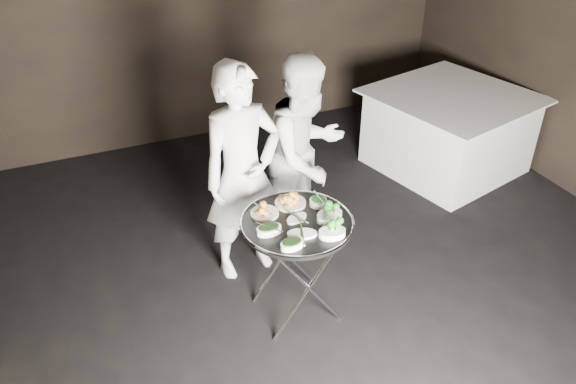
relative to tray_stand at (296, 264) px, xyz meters
name	(u,v)px	position (x,y,z in m)	size (l,w,h in m)	color
floor	(337,344)	(0.14, -0.40, -0.47)	(6.00, 7.00, 0.05)	black
wall_back	(187,3)	(0.14, 3.12, 1.06)	(6.00, 0.05, 3.00)	black
tray_stand	(296,264)	(0.00, 0.00, 0.00)	(0.54, 0.45, 0.79)	silver
serving_tray	(297,223)	(0.00, 0.00, 0.35)	(0.77, 0.77, 0.04)	black
potato_plate_a	(264,211)	(-0.17, 0.16, 0.39)	(0.19, 0.19, 0.07)	beige
potato_plate_b	(290,200)	(0.04, 0.21, 0.40)	(0.22, 0.22, 0.08)	beige
greens_bowl	(318,201)	(0.22, 0.12, 0.40)	(0.12, 0.12, 0.07)	white
asparagus_plate_a	(297,218)	(0.01, 0.02, 0.38)	(0.19, 0.15, 0.03)	white
asparagus_plate_b	(302,233)	(-0.03, -0.15, 0.38)	(0.22, 0.17, 0.04)	white
spinach_bowl_a	(269,229)	(-0.22, -0.04, 0.39)	(0.17, 0.11, 0.07)	white
spinach_bowl_b	(292,243)	(-0.14, -0.24, 0.39)	(0.17, 0.12, 0.06)	white
broccoli_bowl_a	(330,215)	(0.21, -0.06, 0.40)	(0.22, 0.18, 0.08)	white
broccoli_bowl_b	(332,232)	(0.14, -0.23, 0.40)	(0.20, 0.16, 0.07)	white
serving_utensils	(295,209)	(0.02, 0.07, 0.42)	(0.59, 0.42, 0.01)	silver
waiter_left	(243,174)	(-0.16, 0.63, 0.42)	(0.63, 0.41, 1.72)	silver
waiter_right	(306,154)	(0.43, 0.78, 0.39)	(0.80, 0.63, 1.65)	silver
dining_table	(448,131)	(2.31, 1.35, -0.03)	(1.42, 1.42, 0.81)	white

